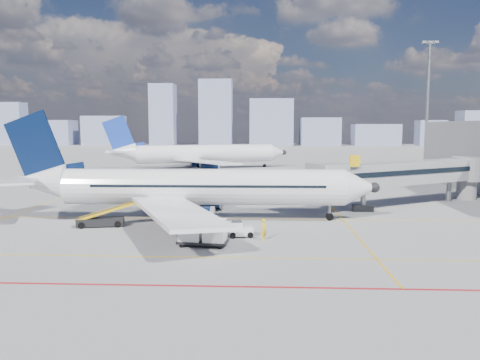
# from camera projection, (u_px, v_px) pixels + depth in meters

# --- Properties ---
(ground) EXTENTS (420.00, 420.00, 0.00)m
(ground) POSITION_uv_depth(u_px,v_px,m) (191.00, 237.00, 39.20)
(ground) COLOR gray
(ground) RESTS_ON ground
(apron_markings) EXTENTS (90.00, 35.12, 0.01)m
(apron_markings) POSITION_uv_depth(u_px,v_px,m) (176.00, 249.00, 35.34)
(apron_markings) COLOR #D5A10B
(apron_markings) RESTS_ON ground
(jet_bridge) EXTENTS (23.55, 15.78, 6.30)m
(jet_bridge) POSITION_uv_depth(u_px,v_px,m) (412.00, 174.00, 54.49)
(jet_bridge) COLOR gray
(jet_bridge) RESTS_ON ground
(floodlight_mast_ne) EXTENTS (3.20, 0.61, 25.45)m
(floodlight_mast_ne) POSITION_uv_depth(u_px,v_px,m) (427.00, 104.00, 90.50)
(floodlight_mast_ne) COLOR slate
(floodlight_mast_ne) RESTS_ON ground
(distant_skyline) EXTENTS (247.96, 14.27, 31.47)m
(distant_skyline) POSITION_uv_depth(u_px,v_px,m) (237.00, 125.00, 226.88)
(distant_skyline) COLOR gray
(distant_skyline) RESTS_ON ground
(main_aircraft) EXTENTS (36.98, 32.22, 10.87)m
(main_aircraft) POSITION_uv_depth(u_px,v_px,m) (188.00, 187.00, 46.21)
(main_aircraft) COLOR silver
(main_aircraft) RESTS_ON ground
(second_aircraft) EXTENTS (39.20, 33.44, 11.74)m
(second_aircraft) POSITION_uv_depth(u_px,v_px,m) (198.00, 154.00, 101.48)
(second_aircraft) COLOR silver
(second_aircraft) RESTS_ON ground
(baggage_tug) EXTENTS (2.14, 1.48, 1.38)m
(baggage_tug) POSITION_uv_depth(u_px,v_px,m) (240.00, 229.00, 39.22)
(baggage_tug) COLOR silver
(baggage_tug) RESTS_ON ground
(cargo_dolly) EXTENTS (4.02, 2.17, 2.11)m
(cargo_dolly) POSITION_uv_depth(u_px,v_px,m) (203.00, 231.00, 36.15)
(cargo_dolly) COLOR black
(cargo_dolly) RESTS_ON ground
(belt_loader) EXTENTS (6.13, 2.57, 2.46)m
(belt_loader) POSITION_uv_depth(u_px,v_px,m) (102.00, 220.00, 43.32)
(belt_loader) COLOR black
(belt_loader) RESTS_ON ground
(ramp_worker) EXTENTS (0.69, 0.76, 1.74)m
(ramp_worker) POSITION_uv_depth(u_px,v_px,m) (264.00, 230.00, 38.06)
(ramp_worker) COLOR yellow
(ramp_worker) RESTS_ON ground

